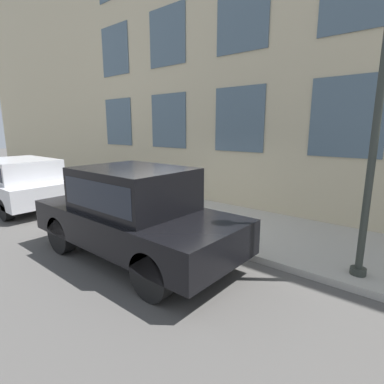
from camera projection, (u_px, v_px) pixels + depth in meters
The scene contains 7 objects.
ground_plane at pixel (169, 235), 7.54m from camera, with size 80.00×80.00×0.00m, color #514F4C.
sidewalk at pixel (207, 218), 8.71m from camera, with size 3.17×60.00×0.14m.
building_facade at pixel (245, 27), 8.86m from camera, with size 0.33×40.00×11.17m.
fire_hydrant at pixel (193, 212), 7.65m from camera, with size 0.30×0.43×0.81m.
person at pixel (191, 189), 8.06m from camera, with size 0.36×0.24×1.50m.
parked_car_black_near at pixel (134, 209), 6.06m from camera, with size 1.97×4.60×1.88m.
parked_truck_silver_far at pixel (20, 180), 10.04m from camera, with size 2.06×4.21×1.65m.
Camera 1 is at (-5.10, -5.04, 2.65)m, focal length 28.00 mm.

